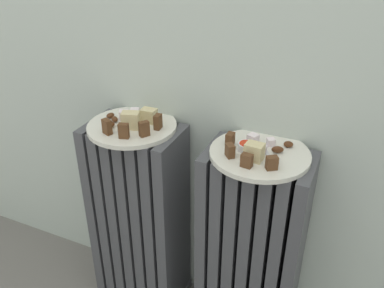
{
  "coord_description": "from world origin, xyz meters",
  "views": [
    {
      "loc": [
        0.39,
        -0.58,
        1.16
      ],
      "look_at": [
        0.0,
        0.28,
        0.63
      ],
      "focal_mm": 38.46,
      "sensor_mm": 36.0,
      "label": 1
    }
  ],
  "objects_px": {
    "radiator_left": "(140,220)",
    "jam_bowl_right": "(246,146)",
    "plate_left": "(132,126)",
    "fork": "(266,151)",
    "plate_right": "(260,154)",
    "radiator_right": "(250,254)"
  },
  "relations": [
    {
      "from": "plate_right",
      "to": "fork",
      "type": "bearing_deg",
      "value": 36.66
    },
    {
      "from": "radiator_right",
      "to": "plate_left",
      "type": "relative_size",
      "value": 2.6
    },
    {
      "from": "radiator_left",
      "to": "plate_right",
      "type": "relative_size",
      "value": 2.6
    },
    {
      "from": "jam_bowl_right",
      "to": "fork",
      "type": "height_order",
      "value": "jam_bowl_right"
    },
    {
      "from": "radiator_right",
      "to": "plate_left",
      "type": "bearing_deg",
      "value": -180.0
    },
    {
      "from": "plate_right",
      "to": "fork",
      "type": "relative_size",
      "value": 2.97
    },
    {
      "from": "radiator_left",
      "to": "radiator_right",
      "type": "relative_size",
      "value": 1.0
    },
    {
      "from": "plate_right",
      "to": "jam_bowl_right",
      "type": "height_order",
      "value": "jam_bowl_right"
    },
    {
      "from": "radiator_left",
      "to": "fork",
      "type": "height_order",
      "value": "fork"
    },
    {
      "from": "plate_left",
      "to": "fork",
      "type": "distance_m",
      "value": 0.38
    },
    {
      "from": "radiator_left",
      "to": "plate_left",
      "type": "relative_size",
      "value": 2.6
    },
    {
      "from": "radiator_left",
      "to": "jam_bowl_right",
      "type": "distance_m",
      "value": 0.48
    },
    {
      "from": "radiator_right",
      "to": "fork",
      "type": "relative_size",
      "value": 7.72
    },
    {
      "from": "radiator_left",
      "to": "plate_right",
      "type": "height_order",
      "value": "plate_right"
    },
    {
      "from": "radiator_right",
      "to": "fork",
      "type": "bearing_deg",
      "value": 36.66
    },
    {
      "from": "jam_bowl_right",
      "to": "radiator_left",
      "type": "bearing_deg",
      "value": 178.95
    },
    {
      "from": "radiator_left",
      "to": "fork",
      "type": "relative_size",
      "value": 7.72
    },
    {
      "from": "radiator_right",
      "to": "jam_bowl_right",
      "type": "height_order",
      "value": "jam_bowl_right"
    },
    {
      "from": "plate_left",
      "to": "jam_bowl_right",
      "type": "distance_m",
      "value": 0.33
    },
    {
      "from": "radiator_right",
      "to": "plate_right",
      "type": "xyz_separation_m",
      "value": [
        -0.0,
        -0.0,
        0.33
      ]
    },
    {
      "from": "jam_bowl_right",
      "to": "fork",
      "type": "relative_size",
      "value": 0.52
    },
    {
      "from": "plate_left",
      "to": "fork",
      "type": "relative_size",
      "value": 2.97
    }
  ]
}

